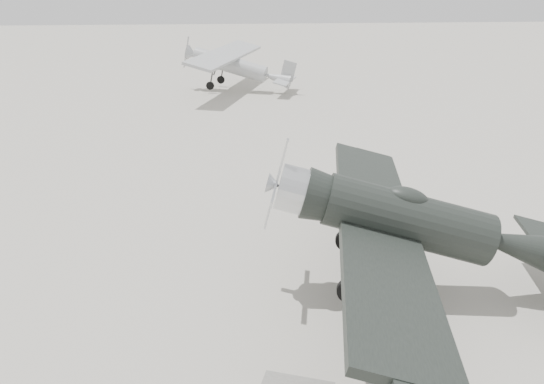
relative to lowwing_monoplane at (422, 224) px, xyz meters
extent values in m
plane|color=gray|center=(-3.69, 4.21, -2.21)|extent=(160.00, 160.00, 0.00)
cylinder|color=black|center=(-0.42, 0.07, 0.08)|extent=(4.88, 2.28, 1.49)
cone|color=black|center=(3.05, -0.53, 0.13)|extent=(2.97, 1.84, 1.39)
cylinder|color=silver|center=(-3.62, 0.63, 0.08)|extent=(1.17, 1.47, 1.32)
cone|color=silver|center=(-4.25, 0.74, 0.08)|extent=(0.47, 0.65, 0.60)
cube|color=silver|center=(-4.18, 0.73, 0.08)|extent=(0.10, 0.20, 2.77)
ellipsoid|color=black|center=(-0.63, 0.11, 0.74)|extent=(1.28, 0.92, 0.49)
cube|color=black|center=(-1.15, 0.20, -0.30)|extent=(4.41, 13.00, 0.23)
cylinder|color=black|center=(-1.82, -1.14, -1.76)|extent=(0.74, 0.29, 0.73)
cylinder|color=black|center=(-1.33, 1.69, -1.76)|extent=(0.74, 0.29, 0.73)
cylinder|color=#333333|center=(-1.82, -1.14, -1.04)|extent=(0.14, 0.14, 1.49)
cylinder|color=#333333|center=(-1.33, 1.69, -1.04)|extent=(0.14, 0.14, 1.49)
cylinder|color=#989B9D|center=(-5.33, 28.73, -0.20)|extent=(5.90, 3.03, 1.23)
cone|color=#989B9D|center=(-1.63, 27.47, -0.20)|extent=(2.26, 1.70, 1.12)
cone|color=#989B9D|center=(-8.40, 29.77, -0.20)|extent=(1.01, 1.32, 1.16)
cube|color=#989B9D|center=(-8.82, 29.91, -0.20)|extent=(0.10, 0.17, 2.46)
cube|color=#989B9D|center=(-5.75, 28.87, 0.49)|extent=(5.96, 12.32, 0.20)
cube|color=#989B9D|center=(-1.10, 27.29, -0.14)|extent=(2.17, 3.92, 0.09)
cube|color=#989B9D|center=(-0.99, 27.25, 0.58)|extent=(0.98, 0.41, 1.45)
cylinder|color=black|center=(-6.57, 27.85, -1.90)|extent=(0.64, 0.35, 0.63)
cylinder|color=black|center=(-5.78, 30.18, -1.90)|extent=(0.64, 0.35, 0.63)
cylinder|color=#333333|center=(-6.57, 27.85, -1.26)|extent=(0.13, 0.13, 1.34)
cylinder|color=#333333|center=(-5.78, 30.18, -1.26)|extent=(0.13, 0.13, 1.34)
cylinder|color=black|center=(-0.89, 27.22, -0.53)|extent=(0.22, 0.14, 0.20)
camera|label=1|loc=(-5.22, -13.01, 6.60)|focal=35.00mm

